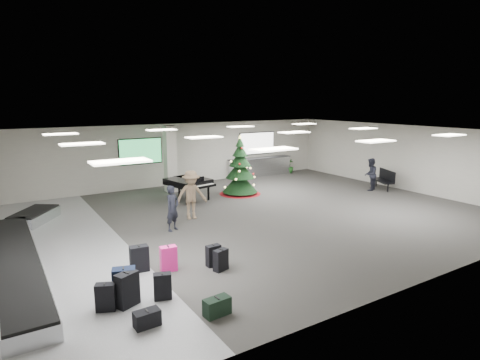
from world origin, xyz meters
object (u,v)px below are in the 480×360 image
pink_suitcase (168,259)px  potted_plant_left (239,176)px  service_counter (260,167)px  traveler_bench (370,174)px  grand_piano (189,182)px  traveler_b (191,195)px  potted_plant_right (289,166)px  traveler_a (173,208)px  bench (384,178)px  baggage_carousel (22,251)px  christmas_tree (240,174)px

pink_suitcase → potted_plant_left: size_ratio=0.98×
service_counter → traveler_bench: traveler_bench is taller
potted_plant_left → grand_piano: bearing=-151.1°
traveler_b → potted_plant_right: 10.76m
traveler_a → bench: bearing=-26.0°
baggage_carousel → christmas_tree: size_ratio=3.44×
potted_plant_right → christmas_tree: bearing=-150.5°
baggage_carousel → bench: bearing=1.9°
bench → traveler_a: bearing=-152.9°
service_counter → traveler_bench: bearing=-67.9°
baggage_carousel → service_counter: 14.50m
christmas_tree → pink_suitcase: bearing=-134.1°
traveler_b → traveler_bench: 9.55m
christmas_tree → potted_plant_left: 2.87m
traveler_b → pink_suitcase: bearing=-114.5°
baggage_carousel → service_counter: service_counter is taller
pink_suitcase → christmas_tree: size_ratio=0.24×
traveler_a → traveler_bench: bearing=-24.9°
potted_plant_left → baggage_carousel: bearing=-151.5°
bench → traveler_a: 11.50m
bench → traveler_b: 10.37m
potted_plant_left → potted_plant_right: (4.09, 0.70, 0.08)m
bench → potted_plant_left: 7.49m
christmas_tree → traveler_a: bearing=-145.0°
traveler_a → pink_suitcase: bearing=-143.0°
pink_suitcase → traveler_b: (2.54, 3.97, 0.58)m
christmas_tree → grand_piano: bearing=174.8°
potted_plant_left → service_counter: bearing=23.0°
service_counter → grand_piano: grand_piano is taller
traveler_a → potted_plant_left: (6.25, 5.80, -0.43)m
christmas_tree → grand_piano: christmas_tree is taller
traveler_bench → potted_plant_right: 5.88m
traveler_a → service_counter: bearing=10.6°
pink_suitcase → traveler_a: 3.38m
bench → traveler_b: (-10.35, 0.47, 0.37)m
christmas_tree → traveler_bench: christmas_tree is taller
pink_suitcase → traveler_bench: traveler_bench is taller
service_counter → christmas_tree: 4.75m
baggage_carousel → traveler_a: size_ratio=6.17×
traveler_bench → service_counter: bearing=-93.2°
potted_plant_left → traveler_a: bearing=-137.1°
service_counter → potted_plant_right: bearing=-4.1°
baggage_carousel → christmas_tree: christmas_tree is taller
pink_suitcase → grand_piano: 7.62m
traveler_b → potted_plant_right: traveler_b is taller
christmas_tree → traveler_b: bearing=-146.3°
pink_suitcase → traveler_b: traveler_b is taller
service_counter → bench: 6.99m
christmas_tree → potted_plant_left: christmas_tree is taller
baggage_carousel → service_counter: size_ratio=2.40×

